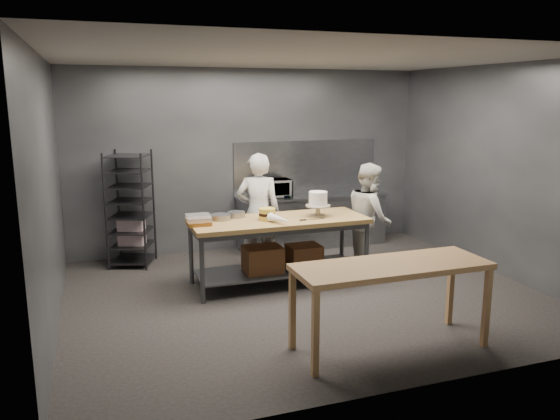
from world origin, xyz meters
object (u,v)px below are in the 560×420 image
at_px(chef_right, 369,217).
at_px(layer_cake, 267,214).
at_px(chef_behind, 258,212).
at_px(work_table, 279,244).
at_px(speed_rack, 131,210).
at_px(frosted_cake_stand, 318,201).
at_px(microwave, 274,188).
at_px(near_counter, 392,272).

distance_m(chef_right, layer_cake, 1.66).
bearing_deg(chef_behind, layer_cake, 100.82).
relative_size(work_table, layer_cake, 10.88).
bearing_deg(layer_cake, speed_rack, 136.12).
height_order(chef_behind, chef_right, chef_behind).
bearing_deg(frosted_cake_stand, chef_behind, 130.86).
height_order(work_table, microwave, microwave).
bearing_deg(layer_cake, microwave, 68.53).
distance_m(work_table, layer_cake, 0.46).
height_order(work_table, frosted_cake_stand, frosted_cake_stand).
bearing_deg(chef_right, frosted_cake_stand, 116.84).
bearing_deg(speed_rack, work_table, -40.79).
relative_size(work_table, chef_right, 1.50).
xyz_separation_m(speed_rack, chef_behind, (1.76, -0.88, 0.02)).
height_order(speed_rack, layer_cake, speed_rack).
distance_m(near_counter, microwave, 3.90).
xyz_separation_m(chef_behind, microwave, (0.56, 0.96, 0.17)).
distance_m(frosted_cake_stand, layer_cake, 0.74).
distance_m(near_counter, frosted_cake_stand, 2.23).
distance_m(microwave, frosted_cake_stand, 1.70).
bearing_deg(speed_rack, chef_behind, -26.61).
xyz_separation_m(frosted_cake_stand, layer_cake, (-0.73, 0.02, -0.14)).
bearing_deg(chef_behind, near_counter, 118.27).
bearing_deg(speed_rack, frosted_cake_stand, -34.00).
relative_size(near_counter, layer_cake, 9.07).
relative_size(chef_behind, frosted_cake_stand, 5.07).
relative_size(work_table, speed_rack, 1.37).
bearing_deg(microwave, chef_behind, -120.33).
bearing_deg(work_table, chef_behind, 96.61).
xyz_separation_m(work_table, chef_behind, (-0.08, 0.71, 0.30)).
height_order(near_counter, speed_rack, speed_rack).
bearing_deg(speed_rack, chef_right, -23.16).
distance_m(speed_rack, layer_cake, 2.31).
xyz_separation_m(near_counter, layer_cake, (-0.60, 2.22, 0.19)).
height_order(near_counter, chef_behind, chef_behind).
distance_m(chef_behind, microwave, 1.13).
distance_m(near_counter, chef_behind, 2.98).
height_order(microwave, layer_cake, microwave).
bearing_deg(work_table, frosted_cake_stand, -2.60).
bearing_deg(frosted_cake_stand, speed_rack, 146.00).
bearing_deg(speed_rack, near_counter, -59.34).
distance_m(chef_right, frosted_cake_stand, 0.99).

